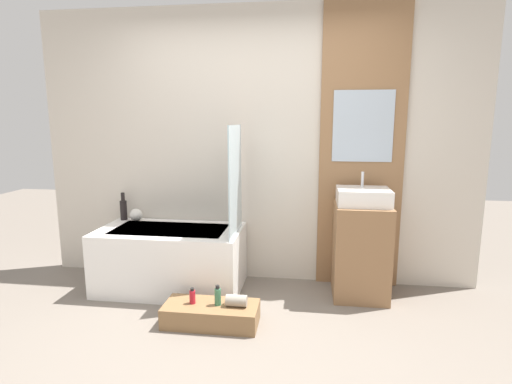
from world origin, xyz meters
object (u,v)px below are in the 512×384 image
wooden_step_bench (211,314)px  vase_tall_dark (124,209)px  vase_round_light (136,215)px  bottle_soap_secondary (218,296)px  sink (363,197)px  bottle_soap_primary (192,297)px  bathtub (171,259)px

wooden_step_bench → vase_tall_dark: (-1.10, 0.87, 0.61)m
vase_round_light → bottle_soap_secondary: size_ratio=0.77×
vase_tall_dark → vase_round_light: (0.14, -0.03, -0.05)m
sink → vase_round_light: bearing=175.9°
bottle_soap_secondary → bottle_soap_primary: bearing=-180.0°
wooden_step_bench → bottle_soap_secondary: (0.05, 0.00, 0.15)m
vase_tall_dark → vase_round_light: 0.15m
wooden_step_bench → bottle_soap_primary: (-0.15, 0.00, 0.14)m
sink → vase_tall_dark: sink is taller
sink → vase_round_light: 2.18m
vase_tall_dark → wooden_step_bench: bearing=-38.4°
wooden_step_bench → vase_tall_dark: size_ratio=2.64×
wooden_step_bench → bottle_soap_primary: bearing=180.0°
sink → wooden_step_bench: bearing=-150.0°
bathtub → vase_round_light: size_ratio=10.73×
vase_tall_dark → vase_round_light: bearing=-11.2°
vase_round_light → vase_tall_dark: bearing=168.8°
bathtub → vase_tall_dark: size_ratio=4.76×
bathtub → bottle_soap_primary: size_ratio=10.48×
sink → bottle_soap_primary: bearing=-152.7°
bathtub → bottle_soap_primary: 0.72m
wooden_step_bench → vase_tall_dark: bearing=141.6°
vase_tall_dark → bottle_soap_primary: 1.38m
sink → vase_round_light: size_ratio=3.66×
vase_round_light → wooden_step_bench: bearing=-41.4°
vase_round_light → bottle_soap_secondary: bearing=-39.8°
bottle_soap_primary → vase_tall_dark: bearing=137.6°
vase_tall_dark → bottle_soap_primary: size_ratio=2.20×
bathtub → sink: size_ratio=2.93×
bottle_soap_primary → vase_round_light: bearing=134.0°
wooden_step_bench → vase_tall_dark: vase_tall_dark is taller
bathtub → vase_tall_dark: vase_tall_dark is taller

